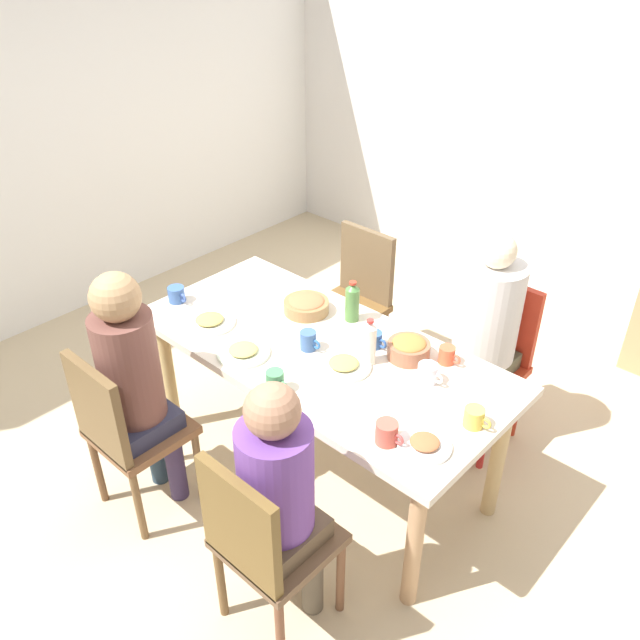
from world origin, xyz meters
TOP-DOWN VIEW (x-y plane):
  - ground_plane at (0.00, 0.00)m, footprint 5.70×5.70m
  - wall_back at (0.00, 2.43)m, footprint 4.96×0.12m
  - wall_left at (-2.42, 0.00)m, footprint 0.12×4.99m
  - dining_table at (0.00, 0.00)m, footprint 1.82×0.85m
  - chair_0 at (-0.45, -0.81)m, footprint 0.40×0.40m
  - person_0 at (-0.45, -0.71)m, footprint 0.30×0.30m
  - chair_1 at (0.45, -0.81)m, footprint 0.40×0.40m
  - person_1 at (0.45, -0.71)m, footprint 0.30×0.30m
  - chair_2 at (-0.45, 0.81)m, footprint 0.40×0.40m
  - chair_3 at (0.45, 0.81)m, footprint 0.40×0.40m
  - person_3 at (0.45, 0.72)m, footprint 0.31×0.31m
  - plate_0 at (-0.53, -0.22)m, footprint 0.25×0.25m
  - plate_1 at (0.18, -0.05)m, footprint 0.24×0.24m
  - plate_2 at (0.74, -0.22)m, footprint 0.21×0.21m
  - plate_3 at (-0.22, -0.28)m, footprint 0.24×0.24m
  - bowl_0 at (-0.26, 0.18)m, footprint 0.23×0.23m
  - bowl_1 at (0.35, 0.21)m, footprint 0.19×0.19m
  - cup_0 at (0.81, 0.01)m, footprint 0.12×0.08m
  - cup_1 at (-0.03, -0.04)m, footprint 0.11×0.08m
  - cup_2 at (0.52, 0.12)m, footprint 0.12×0.09m
  - cup_3 at (0.62, -0.29)m, footprint 0.12×0.09m
  - cup_4 at (0.08, -0.36)m, footprint 0.11×0.08m
  - cup_5 at (0.18, 0.17)m, footprint 0.12×0.08m
  - cup_6 at (-0.82, -0.19)m, footprint 0.12×0.09m
  - cup_7 at (0.50, 0.30)m, footprint 0.11×0.07m
  - bottle_0 at (0.24, 0.06)m, footprint 0.06×0.06m
  - bottle_1 at (-0.05, 0.28)m, footprint 0.07×0.07m

SIDE VIEW (x-z plane):
  - ground_plane at x=0.00m, z-range 0.00..0.00m
  - chair_0 at x=-0.45m, z-range 0.06..0.96m
  - chair_1 at x=0.45m, z-range 0.06..0.96m
  - chair_2 at x=-0.45m, z-range 0.06..0.96m
  - chair_3 at x=0.45m, z-range 0.06..0.96m
  - dining_table at x=0.00m, z-range 0.29..1.04m
  - person_1 at x=0.45m, z-range 0.11..1.30m
  - person_3 at x=0.45m, z-range 0.12..1.35m
  - person_0 at x=-0.45m, z-range 0.12..1.38m
  - plate_1 at x=0.18m, z-range 0.75..0.79m
  - plate_2 at x=0.74m, z-range 0.75..0.79m
  - plate_0 at x=-0.53m, z-range 0.75..0.79m
  - plate_3 at x=-0.22m, z-range 0.75..0.79m
  - cup_5 at x=0.18m, z-range 0.75..0.83m
  - bowl_0 at x=-0.26m, z-range 0.75..0.83m
  - cup_7 at x=0.50m, z-range 0.75..0.84m
  - cup_6 at x=-0.82m, z-range 0.75..0.84m
  - cup_0 at x=0.81m, z-range 0.75..0.84m
  - cup_2 at x=0.52m, z-range 0.75..0.84m
  - cup_1 at x=-0.03m, z-range 0.75..0.85m
  - cup_3 at x=0.62m, z-range 0.75..0.85m
  - bowl_1 at x=0.35m, z-range 0.75..0.85m
  - cup_4 at x=0.08m, z-range 0.75..0.85m
  - bottle_1 at x=-0.05m, z-range 0.75..0.96m
  - bottle_0 at x=0.24m, z-range 0.75..0.97m
  - wall_back at x=0.00m, z-range 0.00..2.60m
  - wall_left at x=-2.42m, z-range 0.00..2.60m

